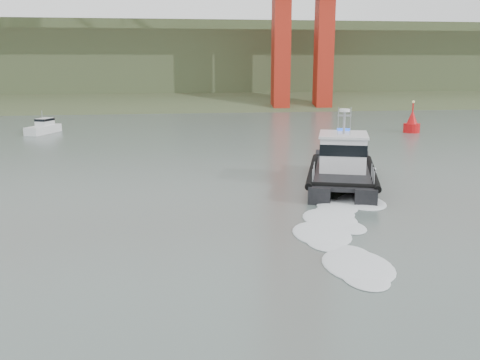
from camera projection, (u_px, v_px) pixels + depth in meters
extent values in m
plane|color=#54645F|center=(241.00, 265.00, 23.92)|extent=(400.00, 400.00, 0.00)
cube|color=#3D512E|center=(180.00, 104.00, 112.83)|extent=(500.00, 44.72, 16.25)
cube|color=#3D512E|center=(176.00, 72.00, 138.58)|extent=(500.00, 70.00, 18.00)
cube|color=#3D512E|center=(173.00, 54.00, 161.65)|extent=(500.00, 60.00, 16.00)
cube|color=black|center=(322.00, 178.00, 39.37)|extent=(5.03, 11.71, 1.29)
cube|color=black|center=(362.00, 180.00, 38.86)|extent=(5.03, 11.71, 1.29)
cube|color=black|center=(342.00, 174.00, 38.48)|extent=(7.30, 11.08, 0.27)
cube|color=silver|center=(343.00, 153.00, 39.22)|extent=(4.29, 4.70, 2.48)
cube|color=black|center=(343.00, 147.00, 39.12)|extent=(4.37, 4.78, 0.81)
cube|color=silver|center=(344.00, 135.00, 38.93)|extent=(4.56, 4.97, 0.17)
cylinder|color=gray|center=(344.00, 123.00, 38.43)|extent=(0.17, 0.17, 1.94)
cylinder|color=white|center=(345.00, 110.00, 38.23)|extent=(0.76, 0.76, 0.19)
cube|color=silver|center=(43.00, 130.00, 67.06)|extent=(3.76, 5.63, 1.07)
cube|color=silver|center=(45.00, 122.00, 67.28)|extent=(2.16, 2.54, 1.07)
cube|color=black|center=(45.00, 120.00, 67.21)|extent=(2.22, 2.59, 0.31)
cylinder|color=gray|center=(42.00, 115.00, 66.65)|extent=(0.07, 0.07, 1.07)
cylinder|color=red|center=(411.00, 129.00, 68.04)|extent=(2.05, 2.05, 1.37)
cone|color=red|center=(412.00, 118.00, 67.74)|extent=(1.59, 1.59, 2.05)
cylinder|color=red|center=(413.00, 107.00, 67.44)|extent=(0.18, 0.18, 1.14)
sphere|color=#E5D87F|center=(413.00, 102.00, 67.29)|extent=(0.34, 0.34, 0.34)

